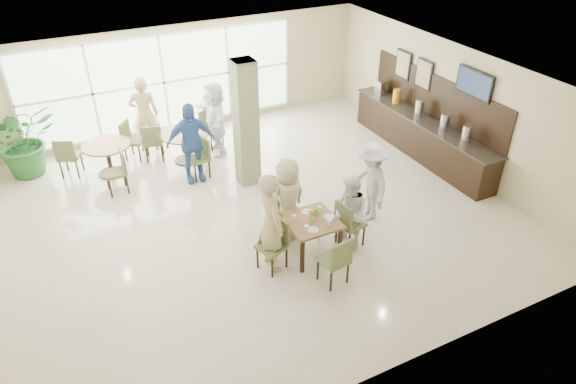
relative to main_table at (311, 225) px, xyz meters
name	(u,v)px	position (x,y,z in m)	size (l,w,h in m)	color
ground	(253,212)	(-0.40, 1.73, -0.65)	(10.00, 10.00, 0.00)	beige
room_shell	(250,137)	(-0.40, 1.73, 1.05)	(10.00, 10.00, 10.00)	white
window_bank	(164,83)	(-0.90, 6.19, 0.75)	(7.00, 0.04, 7.00)	silver
column	(246,124)	(0.00, 2.93, 0.75)	(0.45, 0.45, 2.80)	#6A7652
main_table	(311,225)	(0.00, 0.00, 0.00)	(0.90, 0.90, 0.75)	brown
round_table_left	(107,152)	(-2.73, 4.66, -0.08)	(1.08, 1.08, 0.75)	brown
round_table_right	(185,139)	(-0.97, 4.47, -0.06)	(1.18, 1.18, 0.75)	brown
chairs_main_table	(311,234)	(-0.03, -0.03, -0.18)	(2.15, 2.14, 0.95)	#5E6839
chairs_table_left	(107,156)	(-2.76, 4.64, -0.18)	(2.10, 1.91, 0.95)	#5E6839
chairs_table_right	(188,143)	(-0.91, 4.45, -0.18)	(2.04, 1.85, 0.95)	#5E6839
tabletop_clutter	(313,218)	(0.03, -0.02, 0.16)	(0.74, 0.73, 0.21)	white
buffet_counter	(422,133)	(4.30, 2.23, -0.10)	(0.64, 4.70, 1.95)	black
wall_tv	(474,83)	(4.54, 1.13, 1.50)	(0.06, 1.00, 0.58)	black
framed_art_a	(424,74)	(4.54, 2.73, 1.20)	(0.05, 0.55, 0.70)	black
framed_art_b	(403,65)	(4.54, 3.53, 1.20)	(0.05, 0.55, 0.70)	black
potted_plant	(23,140)	(-4.37, 5.54, 0.18)	(1.50, 1.50, 1.67)	#28652D
teen_left	(271,223)	(-0.78, 0.02, 0.29)	(0.68, 0.45, 1.88)	tan
teen_far	(288,199)	(-0.11, 0.73, 0.16)	(0.79, 0.43, 1.63)	tan
teen_right	(351,213)	(0.74, -0.12, 0.09)	(0.72, 0.56, 1.48)	white
teen_standing	(370,182)	(1.60, 0.52, 0.18)	(1.07, 0.62, 1.66)	#A5A5A8
adult_a	(191,143)	(-1.08, 3.52, 0.28)	(1.08, 0.62, 1.85)	#3963AC
adult_b	(215,118)	(-0.15, 4.57, 0.25)	(1.68, 0.72, 1.81)	white
adult_standing	(144,114)	(-1.63, 5.47, 0.30)	(0.70, 0.46, 1.91)	tan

